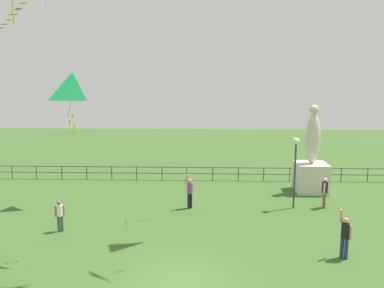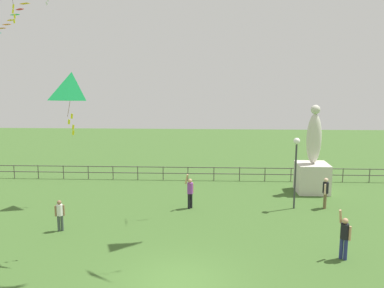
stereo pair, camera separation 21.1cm
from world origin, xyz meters
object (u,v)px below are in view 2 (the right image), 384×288
object	(u,v)px
statue_monument	(312,167)
lamppost	(296,157)
person_1	(344,235)
person_0	(190,191)
person_3	(60,213)
kite_1	(72,89)
person_2	(325,191)

from	to	relation	value
statue_monument	lamppost	bearing A→B (deg)	-118.09
lamppost	person_1	world-z (taller)	lamppost
person_0	person_1	world-z (taller)	person_1
statue_monument	lamppost	xyz separation A→B (m)	(-1.73, -3.25, 1.33)
lamppost	person_3	size ratio (longest dim) A/B	2.62
lamppost	person_0	xyz separation A→B (m)	(-5.71, -0.25, -1.91)
person_1	person_3	distance (m)	12.60
person_1	kite_1	bearing A→B (deg)	177.11
lamppost	person_0	bearing A→B (deg)	-177.50
statue_monument	person_0	xyz separation A→B (m)	(-7.44, -3.50, -0.59)
person_1	kite_1	size ratio (longest dim) A/B	0.84
person_0	kite_1	xyz separation A→B (m)	(-4.41, -5.39, 5.73)
kite_1	person_2	bearing A→B (deg)	25.82
person_2	kite_1	bearing A→B (deg)	-154.18
statue_monument	lamppost	world-z (taller)	statue_monument
person_1	person_2	distance (m)	6.34
lamppost	person_1	xyz separation A→B (m)	(0.71, -6.19, -1.89)
person_3	kite_1	xyz separation A→B (m)	(1.53, -1.88, 5.86)
person_1	person_3	xyz separation A→B (m)	(-12.36, 2.42, -0.15)
person_3	kite_1	size ratio (longest dim) A/B	0.62
person_1	kite_1	world-z (taller)	kite_1
person_0	person_1	distance (m)	8.75
person_1	person_2	bearing A→B (deg)	81.10
statue_monument	person_2	distance (m)	3.23
person_1	person_2	xyz separation A→B (m)	(0.98, 6.26, -0.03)
lamppost	person_3	bearing A→B (deg)	-162.11
lamppost	person_2	xyz separation A→B (m)	(1.69, 0.07, -1.91)
statue_monument	person_0	bearing A→B (deg)	-154.85
statue_monument	person_0	world-z (taller)	statue_monument
person_3	kite_1	world-z (taller)	kite_1
statue_monument	lamppost	size ratio (longest dim) A/B	1.38
person_1	kite_1	distance (m)	12.26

